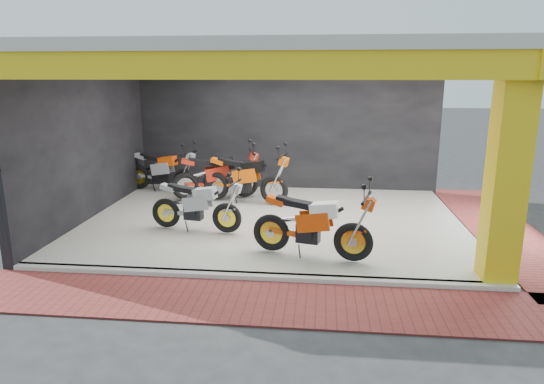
{
  "coord_description": "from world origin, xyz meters",
  "views": [
    {
      "loc": [
        1.02,
        -8.09,
        3.19
      ],
      "look_at": [
        0.05,
        1.19,
        0.9
      ],
      "focal_mm": 32.0,
      "sensor_mm": 36.0,
      "label": 1
    }
  ],
  "objects": [
    {
      "name": "showroom_floor",
      "position": [
        0.0,
        2.0,
        0.05
      ],
      "size": [
        8.0,
        6.0,
        0.1
      ],
      "primitive_type": "cube",
      "color": "white",
      "rests_on": "ground"
    },
    {
      "name": "floor_kerb",
      "position": [
        0.0,
        -1.02,
        0.05
      ],
      "size": [
        8.0,
        0.2,
        0.1
      ],
      "primitive_type": "cube",
      "color": "white",
      "rests_on": "ground"
    },
    {
      "name": "showroom_ceiling",
      "position": [
        0.0,
        2.0,
        3.6
      ],
      "size": [
        8.4,
        6.4,
        0.2
      ],
      "primitive_type": "cube",
      "color": "beige",
      "rests_on": "corner_column"
    },
    {
      "name": "header_beam_right",
      "position": [
        4.0,
        2.0,
        3.3
      ],
      "size": [
        0.3,
        6.4,
        0.4
      ],
      "primitive_type": "cube",
      "color": "yellow",
      "rests_on": "corner_column"
    },
    {
      "name": "header_beam_front",
      "position": [
        0.0,
        -1.0,
        3.3
      ],
      "size": [
        8.4,
        0.3,
        0.4
      ],
      "primitive_type": "cube",
      "color": "yellow",
      "rests_on": "corner_column"
    },
    {
      "name": "moto_hero",
      "position": [
        1.57,
        -0.36,
        0.78
      ],
      "size": [
        2.37,
        1.33,
        1.37
      ],
      "primitive_type": null,
      "rotation": [
        0.0,
        0.0,
        -0.24
      ],
      "color": "#DA4109",
      "rests_on": "showroom_floor"
    },
    {
      "name": "paver_right",
      "position": [
        4.8,
        2.0,
        0.01
      ],
      "size": [
        1.4,
        7.0,
        0.03
      ],
      "primitive_type": "cube",
      "color": "maroon",
      "rests_on": "ground"
    },
    {
      "name": "moto_row_d",
      "position": [
        -0.91,
        3.75,
        0.8
      ],
      "size": [
        2.44,
        1.48,
        1.4
      ],
      "primitive_type": null,
      "rotation": [
        0.0,
        0.0,
        0.29
      ],
      "color": "#B62513",
      "rests_on": "showroom_floor"
    },
    {
      "name": "paver_front",
      "position": [
        0.0,
        -1.8,
        0.01
      ],
      "size": [
        9.0,
        1.4,
        0.03
      ],
      "primitive_type": "cube",
      "color": "maroon",
      "rests_on": "ground"
    },
    {
      "name": "corner_column",
      "position": [
        3.75,
        -0.75,
        1.75
      ],
      "size": [
        0.5,
        0.5,
        3.5
      ],
      "primitive_type": "cube",
      "color": "yellow",
      "rests_on": "ground"
    },
    {
      "name": "moto_row_b",
      "position": [
        -0.1,
        3.13,
        0.82
      ],
      "size": [
        2.47,
        1.3,
        1.43
      ],
      "primitive_type": null,
      "rotation": [
        0.0,
        0.0,
        -0.19
      ],
      "color": "#F35E0A",
      "rests_on": "showroom_floor"
    },
    {
      "name": "moto_row_c",
      "position": [
        -2.57,
        4.04,
        0.76
      ],
      "size": [
        2.28,
        1.32,
        1.31
      ],
      "primitive_type": null,
      "rotation": [
        0.0,
        0.0,
        -0.26
      ],
      "color": "#9EA0A5",
      "rests_on": "showroom_floor"
    },
    {
      "name": "ground",
      "position": [
        0.0,
        0.0,
        0.0
      ],
      "size": [
        80.0,
        80.0,
        0.0
      ],
      "primitive_type": "plane",
      "color": "#2D2D30",
      "rests_on": "ground"
    },
    {
      "name": "moto_row_a",
      "position": [
        -0.81,
        0.89,
        0.72
      ],
      "size": [
        2.12,
        1.07,
        1.24
      ],
      "primitive_type": null,
      "rotation": [
        0.0,
        0.0,
        -0.16
      ],
      "color": "#999CA0",
      "rests_on": "showroom_floor"
    },
    {
      "name": "back_wall",
      "position": [
        0.0,
        5.1,
        1.75
      ],
      "size": [
        8.2,
        0.2,
        3.5
      ],
      "primitive_type": "cube",
      "color": "black",
      "rests_on": "ground"
    },
    {
      "name": "left_wall",
      "position": [
        -4.1,
        2.0,
        1.75
      ],
      "size": [
        0.2,
        6.2,
        3.5
      ],
      "primitive_type": "cube",
      "color": "black",
      "rests_on": "ground"
    }
  ]
}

